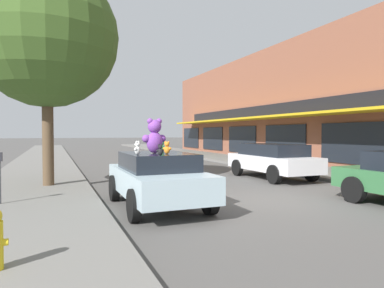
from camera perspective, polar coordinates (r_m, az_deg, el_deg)
ground_plane at (r=9.95m, az=11.72°, el=-9.14°), size 260.00×260.00×0.00m
sidewalk_near at (r=8.33m, az=-26.41°, el=-10.95°), size 3.52×90.00×0.14m
storefront_row at (r=27.15m, az=27.91°, el=5.63°), size 16.66×36.07×7.58m
plush_art_car at (r=8.78m, az=-5.80°, el=-5.55°), size 1.97×4.03×1.38m
teddy_bear_giant at (r=8.63m, az=-6.27°, el=1.27°), size 0.65×0.42×0.87m
teddy_bear_black at (r=7.72m, az=-5.31°, el=-0.99°), size 0.19×0.12×0.26m
teddy_bear_cream at (r=9.31m, az=-6.44°, el=-0.55°), size 0.14×0.18×0.24m
teddy_bear_green at (r=9.56m, az=-5.03°, el=-0.31°), size 0.19×0.22×0.30m
teddy_bear_white at (r=7.99m, az=-9.07°, el=-0.68°), size 0.21×0.23×0.32m
teddy_bear_orange at (r=8.28m, az=-4.20°, el=-0.64°), size 0.21×0.20×0.31m
parked_car_far_center at (r=14.61m, az=13.20°, el=-2.48°), size 1.95×4.39×1.43m
street_tree at (r=12.79m, az=-23.07°, el=16.11°), size 4.69×4.69×7.29m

